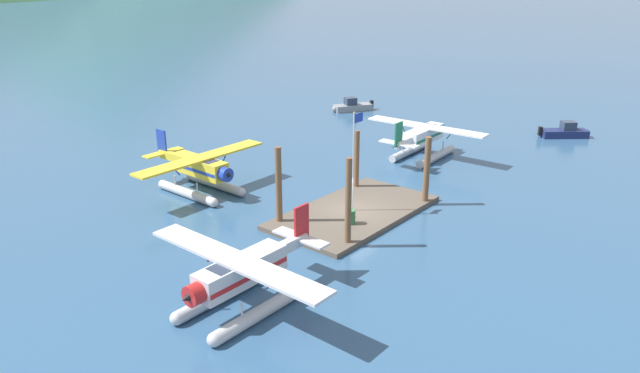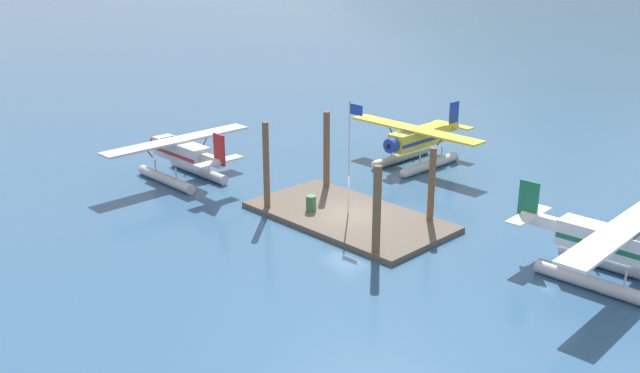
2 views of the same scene
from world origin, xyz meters
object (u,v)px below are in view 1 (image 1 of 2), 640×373
(fuel_drum, at_px, (351,217))
(seaplane_silver_port_aft, at_px, (241,278))
(flagpole, at_px, (355,150))
(seaplane_yellow_bow_left, at_px, (200,171))
(boat_navy_open_se, at_px, (566,132))
(boat_grey_open_east, at_px, (352,106))
(seaplane_white_stbd_fwd, at_px, (423,139))

(fuel_drum, relative_size, seaplane_silver_port_aft, 0.08)
(flagpole, relative_size, seaplane_yellow_bow_left, 0.62)
(flagpole, relative_size, fuel_drum, 7.29)
(seaplane_silver_port_aft, bearing_deg, fuel_drum, 8.43)
(seaplane_yellow_bow_left, distance_m, seaplane_silver_port_aft, 15.88)
(boat_navy_open_se, distance_m, boat_grey_open_east, 22.32)
(boat_navy_open_se, height_order, boat_grey_open_east, same)
(seaplane_yellow_bow_left, bearing_deg, flagpole, -70.84)
(flagpole, bearing_deg, fuel_drum, -148.01)
(seaplane_yellow_bow_left, xyz_separation_m, seaplane_silver_port_aft, (-8.67, -13.30, 0.00))
(seaplane_silver_port_aft, relative_size, boat_navy_open_se, 2.51)
(seaplane_yellow_bow_left, xyz_separation_m, boat_navy_open_se, (31.20, -14.91, -1.09))
(fuel_drum, height_order, seaplane_white_stbd_fwd, seaplane_white_stbd_fwd)
(flagpole, xyz_separation_m, seaplane_white_stbd_fwd, (13.45, 2.74, -2.69))
(boat_navy_open_se, bearing_deg, seaplane_yellow_bow_left, 154.45)
(fuel_drum, xyz_separation_m, boat_navy_open_se, (29.42, -3.17, -0.25))
(fuel_drum, bearing_deg, seaplane_white_stbd_fwd, 14.33)
(fuel_drum, distance_m, seaplane_white_stbd_fwd, 15.85)
(fuel_drum, relative_size, boat_navy_open_se, 0.21)
(fuel_drum, xyz_separation_m, seaplane_yellow_bow_left, (-1.79, 11.75, 0.84))
(seaplane_silver_port_aft, distance_m, boat_grey_open_east, 41.31)
(fuel_drum, height_order, boat_navy_open_se, boat_navy_open_se)
(seaplane_yellow_bow_left, distance_m, seaplane_white_stbd_fwd, 18.83)
(fuel_drum, relative_size, boat_grey_open_east, 0.20)
(seaplane_white_stbd_fwd, bearing_deg, boat_navy_open_se, -26.71)
(flagpole, bearing_deg, seaplane_yellow_bow_left, 109.16)
(seaplane_yellow_bow_left, bearing_deg, boat_navy_open_se, -25.55)
(seaplane_yellow_bow_left, xyz_separation_m, boat_grey_open_east, (27.26, 7.05, -1.09))
(seaplane_yellow_bow_left, height_order, boat_navy_open_se, seaplane_yellow_bow_left)
(boat_grey_open_east, bearing_deg, seaplane_white_stbd_fwd, -124.27)
(flagpole, bearing_deg, seaplane_white_stbd_fwd, 11.52)
(boat_grey_open_east, bearing_deg, boat_navy_open_se, -79.82)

